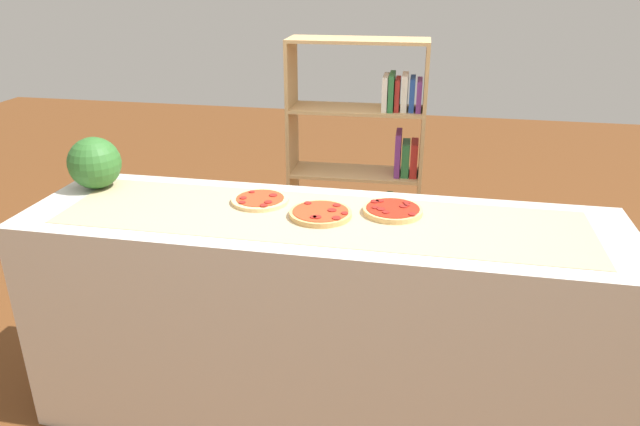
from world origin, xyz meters
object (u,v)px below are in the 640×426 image
pizza_pepperoni_0 (260,200)px  bookshelf (372,186)px  pizza_pepperoni_1 (321,214)px  pizza_pepperoni_2 (393,210)px  watermelon (95,163)px

pizza_pepperoni_0 → bookshelf: 1.14m
pizza_pepperoni_1 → pizza_pepperoni_0: bearing=160.2°
pizza_pepperoni_0 → pizza_pepperoni_2: size_ratio=1.01×
pizza_pepperoni_1 → watermelon: watermelon is taller
pizza_pepperoni_2 → watermelon: 1.34m
pizza_pepperoni_1 → pizza_pepperoni_2: size_ratio=1.04×
pizza_pepperoni_2 → watermelon: size_ratio=1.03×
pizza_pepperoni_1 → watermelon: 1.07m
watermelon → pizza_pepperoni_2: bearing=-2.1°
pizza_pepperoni_2 → bookshelf: 1.11m
watermelon → bookshelf: size_ratio=0.15×
pizza_pepperoni_1 → watermelon: bearing=172.7°
pizza_pepperoni_0 → pizza_pepperoni_1: size_ratio=0.97×
pizza_pepperoni_2 → watermelon: (-1.34, 0.05, 0.10)m
pizza_pepperoni_0 → pizza_pepperoni_1: pizza_pepperoni_1 is taller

